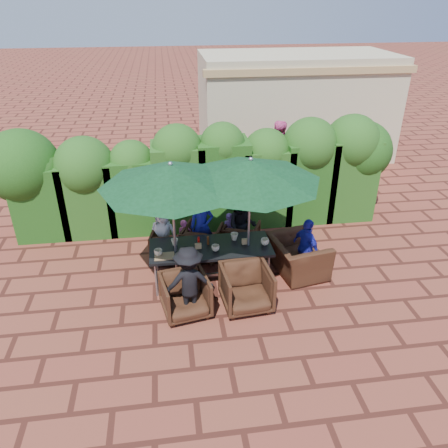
{
  "coord_description": "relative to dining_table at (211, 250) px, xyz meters",
  "views": [
    {
      "loc": [
        -0.74,
        -6.88,
        4.92
      ],
      "look_at": [
        0.27,
        0.4,
        0.97
      ],
      "focal_mm": 35.0,
      "sensor_mm": 36.0,
      "label": 1
    }
  ],
  "objects": [
    {
      "name": "adult_far_mid",
      "position": [
        -0.08,
        0.97,
        -0.02
      ],
      "size": [
        0.48,
        0.39,
        1.32
      ],
      "primitive_type": "imported",
      "rotation": [
        0.0,
        0.0,
        0.0
      ],
      "color": "#1D209E",
      "rests_on": "ground"
    },
    {
      "name": "adult_near_left",
      "position": [
        -0.46,
        -0.93,
        -0.02
      ],
      "size": [
        0.86,
        0.44,
        1.31
      ],
      "primitive_type": "imported",
      "rotation": [
        0.0,
        0.0,
        3.2
      ],
      "color": "black",
      "rests_on": "ground"
    },
    {
      "name": "umbrella_left",
      "position": [
        -0.65,
        -0.08,
        1.54
      ],
      "size": [
        2.44,
        2.44,
        2.46
      ],
      "color": "gray",
      "rests_on": "ground"
    },
    {
      "name": "number_block_left",
      "position": [
        -0.23,
        -0.04,
        0.13
      ],
      "size": [
        0.12,
        0.06,
        0.1
      ],
      "primitive_type": "cube",
      "color": "tan",
      "rests_on": "dining_table"
    },
    {
      "name": "adult_far_right",
      "position": [
        0.75,
        0.95,
        -0.06
      ],
      "size": [
        0.66,
        0.49,
        1.23
      ],
      "primitive_type": "imported",
      "rotation": [
        0.0,
        0.0,
        -0.23
      ],
      "color": "black",
      "rests_on": "ground"
    },
    {
      "name": "cup_d",
      "position": [
        0.47,
        0.18,
        0.14
      ],
      "size": [
        0.15,
        0.15,
        0.14
      ],
      "primitive_type": "imported",
      "color": "beige",
      "rests_on": "dining_table"
    },
    {
      "name": "number_block_right",
      "position": [
        0.65,
        0.01,
        0.13
      ],
      "size": [
        0.12,
        0.06,
        0.1
      ],
      "primitive_type": "cube",
      "color": "tan",
      "rests_on": "dining_table"
    },
    {
      "name": "serving_tray",
      "position": [
        -0.85,
        -0.24,
        0.08
      ],
      "size": [
        0.35,
        0.25,
        0.02
      ],
      "primitive_type": "cube",
      "color": "olive",
      "rests_on": "dining_table"
    },
    {
      "name": "ground",
      "position": [
        0.04,
        0.03,
        -0.67
      ],
      "size": [
        80.0,
        80.0,
        0.0
      ],
      "primitive_type": "plane",
      "color": "brown",
      "rests_on": "ground"
    },
    {
      "name": "adult_end_right",
      "position": [
        1.83,
        -0.04,
        -0.08
      ],
      "size": [
        0.6,
        0.78,
        1.19
      ],
      "primitive_type": "imported",
      "rotation": [
        0.0,
        0.0,
        1.98
      ],
      "color": "#1D209E",
      "rests_on": "ground"
    },
    {
      "name": "ketchup_bottle",
      "position": [
        -0.21,
        0.08,
        0.16
      ],
      "size": [
        0.04,
        0.04,
        0.17
      ],
      "primitive_type": "cylinder",
      "color": "#B20C0A",
      "rests_on": "dining_table"
    },
    {
      "name": "adult_far_left",
      "position": [
        -0.87,
        0.93,
        -0.11
      ],
      "size": [
        0.64,
        0.49,
        1.13
      ],
      "primitive_type": "imported",
      "rotation": [
        0.0,
        0.0,
        -0.33
      ],
      "color": "silver",
      "rests_on": "ground"
    },
    {
      "name": "pedestrian_c",
      "position": [
        3.33,
        4.37,
        0.17
      ],
      "size": [
        1.18,
        0.98,
        1.69
      ],
      "primitive_type": "imported",
      "rotation": [
        0.0,
        0.0,
        2.6
      ],
      "color": "gray",
      "rests_on": "ground"
    },
    {
      "name": "cup_e",
      "position": [
        1.0,
        -0.07,
        0.14
      ],
      "size": [
        0.15,
        0.15,
        0.12
      ],
      "primitive_type": "imported",
      "color": "beige",
      "rests_on": "dining_table"
    },
    {
      "name": "chair_far_left",
      "position": [
        -0.75,
        0.85,
        -0.31
      ],
      "size": [
        0.83,
        0.79,
        0.74
      ],
      "primitive_type": "imported",
      "rotation": [
        0.0,
        0.0,
        2.95
      ],
      "color": "black",
      "rests_on": "ground"
    },
    {
      "name": "chair_far_right",
      "position": [
        0.75,
        0.99,
        -0.32
      ],
      "size": [
        0.89,
        0.87,
        0.7
      ],
      "primitive_type": "imported",
      "rotation": [
        0.0,
        0.0,
        2.71
      ],
      "color": "black",
      "rests_on": "ground"
    },
    {
      "name": "chair_end_right",
      "position": [
        1.7,
        0.03,
        -0.19
      ],
      "size": [
        0.91,
        1.22,
        0.96
      ],
      "primitive_type": "imported",
      "rotation": [
        0.0,
        0.0,
        1.75
      ],
      "color": "black",
      "rests_on": "ground"
    },
    {
      "name": "cup_c",
      "position": [
        0.07,
        -0.16,
        0.13
      ],
      "size": [
        0.14,
        0.14,
        0.11
      ],
      "primitive_type": "imported",
      "color": "beige",
      "rests_on": "dining_table"
    },
    {
      "name": "pedestrian_a",
      "position": [
        1.7,
        4.16,
        0.11
      ],
      "size": [
        1.5,
        1.24,
        1.56
      ],
      "primitive_type": "imported",
      "rotation": [
        0.0,
        0.0,
        2.55
      ],
      "color": "green",
      "rests_on": "ground"
    },
    {
      "name": "child_right",
      "position": [
        0.52,
        1.07,
        -0.25
      ],
      "size": [
        0.32,
        0.27,
        0.84
      ],
      "primitive_type": "imported",
      "rotation": [
        0.0,
        0.0,
        -0.09
      ],
      "color": "#724493",
      "rests_on": "ground"
    },
    {
      "name": "dining_table",
      "position": [
        0.0,
        0.0,
        0.0
      ],
      "size": [
        2.24,
        0.9,
        0.75
      ],
      "color": "black",
      "rests_on": "ground"
    },
    {
      "name": "umbrella_right",
      "position": [
        0.7,
        -0.04,
        1.54
      ],
      "size": [
        2.48,
        2.48,
        2.46
      ],
      "color": "gray",
      "rests_on": "ground"
    },
    {
      "name": "chair_near_left",
      "position": [
        -0.54,
        -0.89,
        -0.28
      ],
      "size": [
        0.89,
        0.85,
        0.79
      ],
      "primitive_type": "imported",
      "rotation": [
        0.0,
        0.0,
        0.19
      ],
      "color": "black",
      "rests_on": "ground"
    },
    {
      "name": "cup_a",
      "position": [
        -0.95,
        -0.17,
        0.13
      ],
      "size": [
        0.15,
        0.15,
        0.12
      ],
      "primitive_type": "imported",
      "color": "beige",
      "rests_on": "dining_table"
    },
    {
      "name": "sauce_bottle",
      "position": [
        -0.04,
        0.08,
        0.16
      ],
      "size": [
        0.04,
        0.04,
        0.17
      ],
      "primitive_type": "cylinder",
      "color": "#4C230C",
      "rests_on": "dining_table"
    },
    {
      "name": "pedestrian_b",
      "position": [
        2.32,
        4.31,
        0.26
      ],
      "size": [
        0.92,
        0.58,
        1.87
      ],
      "primitive_type": "imported",
      "rotation": [
        0.0,
        0.0,
        3.11
      ],
      "color": "#EB539D",
      "rests_on": "ground"
    },
    {
      "name": "cup_b",
      "position": [
        -0.65,
        0.15,
        0.14
      ],
      "size": [
        0.13,
        0.13,
        0.12
      ],
      "primitive_type": "imported",
      "color": "beige",
      "rests_on": "dining_table"
    },
    {
      "name": "child_left",
      "position": [
        -0.43,
        1.01,
        -0.28
      ],
      "size": [
        0.29,
        0.24,
        0.79
      ],
      "primitive_type": "imported",
      "rotation": [
        0.0,
        0.0,
        0.03
      ],
      "color": "#EB539D",
      "rests_on": "ground"
    },
    {
      "name": "building",
      "position": [
        3.54,
        7.02,
        0.93
      ],
      "size": [
        6.2,
        3.08,
        3.2
      ],
      "color": "tan",
      "rests_on": "ground"
    },
    {
      "name": "chair_far_mid",
      "position": [
        -0.08,
        0.89,
        -0.29
      ],
      "size": [
        0.94,
        0.92,
        0.76
      ],
      "primitive_type": "imported",
      "rotation": [
        0.0,
        0.0,
        2.76
      ],
      "color": "black",
      "rests_on": "ground"
    },
    {
      "name": "hedge_wall",
      "position": [
        0.02,
        2.35,
        0.66
      ],
      "size": [
        9.1,
        1.6,
        2.49
      ],
      "color": "#173A0F",
      "rests_on": "ground"
    },
    {
      "name": "chair_near_right",
      "position": [
        0.52,
        -0.85,
        -0.25
      ],
      "size": [
        0.89,
        0.84,
        0.84
      ],
      "primitive_type": "imported",
      "rotation": [
        0.0,
        0.0,
        0.09
      ],
      "color": "black",
      "rests_on": "ground"
    }
  ]
}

